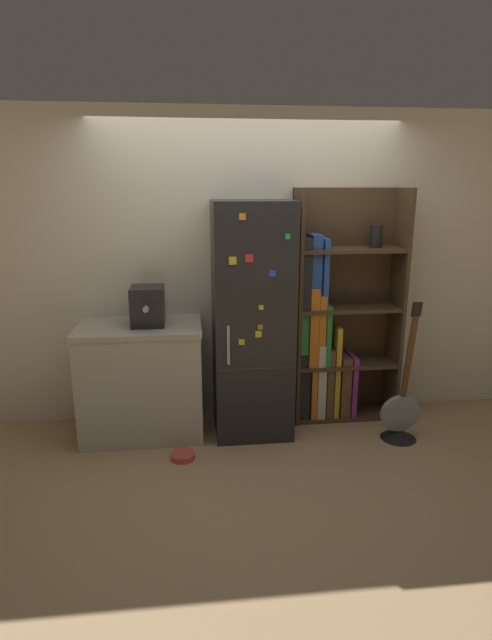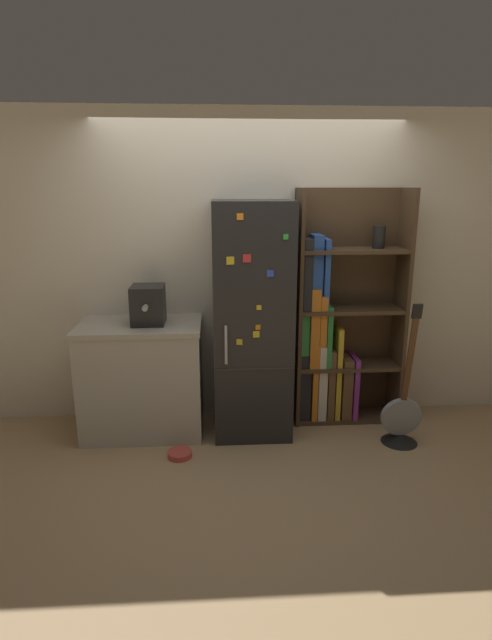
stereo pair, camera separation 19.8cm
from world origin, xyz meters
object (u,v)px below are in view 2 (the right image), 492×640
refrigerator (252,320)px  pet_bowl (180,454)px  espresso_machine (148,305)px  bookshelf (333,330)px  guitar (401,423)px

refrigerator → pet_bowl: size_ratio=10.13×
refrigerator → pet_bowl: 1.17m
refrigerator → espresso_machine: (-0.82, 0.00, 0.14)m
bookshelf → guitar: bearing=-48.2°
bookshelf → guitar: 0.93m
espresso_machine → pet_bowl: 1.18m
espresso_machine → guitar: espresso_machine is taller
bookshelf → espresso_machine: bookshelf is taller
espresso_machine → pet_bowl: size_ratio=1.78×
pet_bowl → guitar: bearing=3.7°
guitar → bookshelf: bearing=131.8°
refrigerator → pet_bowl: bearing=-141.8°
bookshelf → pet_bowl: bookshelf is taller
bookshelf → guitar: bookshelf is taller
espresso_machine → refrigerator: bearing=-0.3°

